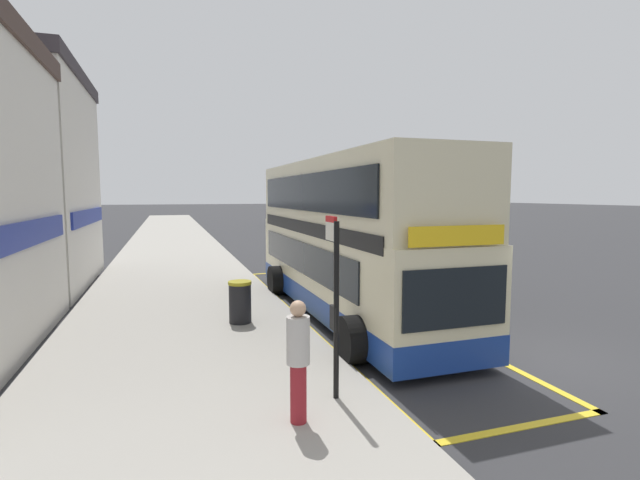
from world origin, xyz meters
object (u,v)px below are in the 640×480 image
(parked_car_teal_distant, at_px, (283,218))
(parked_car_teal_behind, at_px, (306,223))
(double_decker_bus, at_px, (345,242))
(pedestrian_waiting_near_sign, at_px, (298,356))
(litter_bin, at_px, (240,302))
(bus_stop_sign, at_px, (335,294))

(parked_car_teal_distant, distance_m, parked_car_teal_behind, 9.36)
(double_decker_bus, relative_size, pedestrian_waiting_near_sign, 6.03)
(parked_car_teal_behind, bearing_deg, double_decker_bus, -102.67)
(parked_car_teal_distant, height_order, pedestrian_waiting_near_sign, pedestrian_waiting_near_sign)
(parked_car_teal_distant, bearing_deg, pedestrian_waiting_near_sign, -102.16)
(parked_car_teal_distant, bearing_deg, litter_bin, -104.02)
(double_decker_bus, relative_size, litter_bin, 10.05)
(parked_car_teal_distant, xyz_separation_m, pedestrian_waiting_near_sign, (-10.49, -44.06, 0.33))
(bus_stop_sign, distance_m, litter_bin, 5.08)
(double_decker_bus, bearing_deg, bus_stop_sign, -112.98)
(parked_car_teal_behind, relative_size, litter_bin, 3.88)
(double_decker_bus, height_order, bus_stop_sign, double_decker_bus)
(parked_car_teal_behind, xyz_separation_m, pedestrian_waiting_near_sign, (-10.45, -34.69, 0.33))
(parked_car_teal_distant, bearing_deg, bus_stop_sign, -101.36)
(bus_stop_sign, height_order, parked_car_teal_behind, bus_stop_sign)
(parked_car_teal_distant, xyz_separation_m, parked_car_teal_behind, (-0.04, -9.36, 0.00))
(parked_car_teal_behind, height_order, pedestrian_waiting_near_sign, pedestrian_waiting_near_sign)
(parked_car_teal_behind, bearing_deg, parked_car_teal_distant, 91.50)
(litter_bin, bearing_deg, parked_car_teal_distant, 74.75)
(parked_car_teal_behind, xyz_separation_m, litter_bin, (-10.47, -29.15, -0.11))
(pedestrian_waiting_near_sign, distance_m, litter_bin, 5.55)
(parked_car_teal_distant, height_order, litter_bin, parked_car_teal_distant)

